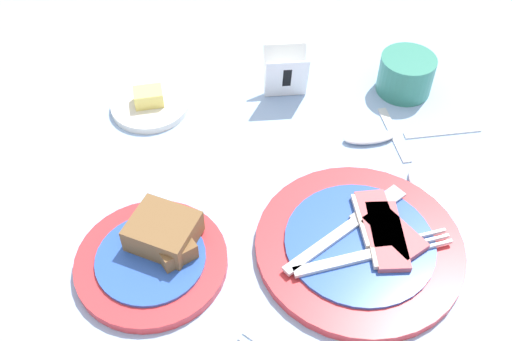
% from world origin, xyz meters
% --- Properties ---
extents(ground_plane, '(3.00, 3.00, 0.00)m').
position_xyz_m(ground_plane, '(0.00, 0.00, 0.00)').
color(ground_plane, '#93B2DB').
extents(breakfast_plate, '(0.24, 0.24, 0.02)m').
position_xyz_m(breakfast_plate, '(0.09, -0.02, 0.01)').
color(breakfast_plate, red).
rests_on(breakfast_plate, ground_plane).
extents(bread_plate, '(0.17, 0.17, 0.05)m').
position_xyz_m(bread_plate, '(-0.14, -0.03, 0.01)').
color(bread_plate, red).
rests_on(bread_plate, ground_plane).
extents(sugar_cup, '(0.08, 0.08, 0.06)m').
position_xyz_m(sugar_cup, '(0.19, 0.27, 0.03)').
color(sugar_cup, '#337F6B').
rests_on(sugar_cup, ground_plane).
extents(butter_dish, '(0.11, 0.11, 0.03)m').
position_xyz_m(butter_dish, '(-0.18, 0.23, 0.01)').
color(butter_dish, silver).
rests_on(butter_dish, ground_plane).
extents(number_card, '(0.06, 0.05, 0.07)m').
position_xyz_m(number_card, '(0.01, 0.26, 0.04)').
color(number_card, white).
rests_on(number_card, ground_plane).
extents(teaspoon_by_saucer, '(0.19, 0.05, 0.01)m').
position_xyz_m(teaspoon_by_saucer, '(0.15, 0.17, 0.01)').
color(teaspoon_by_saucer, silver).
rests_on(teaspoon_by_saucer, ground_plane).
extents(teaspoon_near_cup, '(0.05, 0.19, 0.01)m').
position_xyz_m(teaspoon_near_cup, '(0.17, 0.10, 0.01)').
color(teaspoon_near_cup, silver).
rests_on(teaspoon_near_cup, ground_plane).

